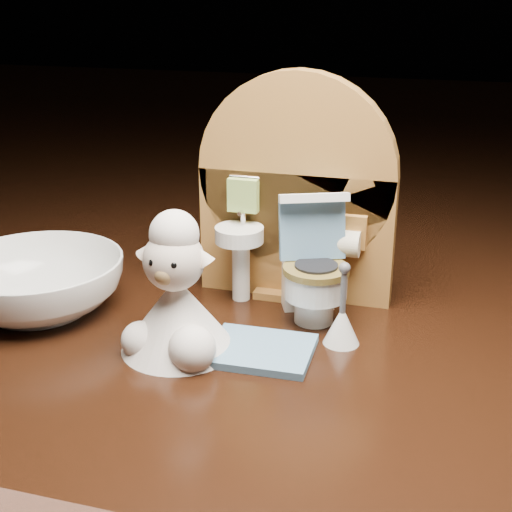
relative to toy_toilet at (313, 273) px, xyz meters
The scene contains 6 objects.
backdrop_panel 0.05m from the toy_toilet, 122.77° to the left, with size 0.13×0.05×0.15m.
toy_toilet is the anchor object (origin of this frame).
bath_mat 0.07m from the toy_toilet, 106.92° to the right, with size 0.06×0.05×0.00m, color #5983A4.
toilet_brush 0.04m from the toy_toilet, 52.02° to the right, with size 0.02×0.02×0.05m.
plush_lamb 0.09m from the toy_toilet, 134.78° to the right, with size 0.07×0.07×0.09m.
ceramic_bowl 0.18m from the toy_toilet, 166.90° to the right, with size 0.11×0.11×0.04m, color white.
Camera 1 is at (0.10, -0.37, 0.20)m, focal length 50.00 mm.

